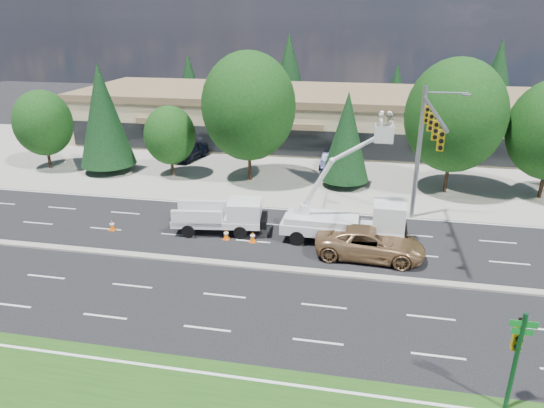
% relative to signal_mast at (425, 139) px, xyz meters
% --- Properties ---
extents(ground, '(140.00, 140.00, 0.00)m').
position_rel_signal_mast_xyz_m(ground, '(-10.03, -7.04, -6.06)').
color(ground, black).
rests_on(ground, ground).
extents(concrete_apron, '(140.00, 22.00, 0.01)m').
position_rel_signal_mast_xyz_m(concrete_apron, '(-10.03, 12.96, -6.05)').
color(concrete_apron, gray).
rests_on(concrete_apron, ground).
extents(road_median, '(120.00, 0.55, 0.12)m').
position_rel_signal_mast_xyz_m(road_median, '(-10.03, -7.04, -6.00)').
color(road_median, gray).
rests_on(road_median, ground).
extents(strip_mall, '(50.40, 15.40, 5.50)m').
position_rel_signal_mast_xyz_m(strip_mall, '(-10.03, 22.93, -3.23)').
color(strip_mall, tan).
rests_on(strip_mall, ground).
extents(tree_front_a, '(5.11, 5.11, 7.09)m').
position_rel_signal_mast_xyz_m(tree_front_a, '(-32.03, 7.96, -1.91)').
color(tree_front_a, '#332114').
rests_on(tree_front_a, ground).
extents(tree_front_b, '(4.83, 4.83, 9.51)m').
position_rel_signal_mast_xyz_m(tree_front_b, '(-26.03, 7.96, -0.95)').
color(tree_front_b, '#332114').
rests_on(tree_front_b, ground).
extents(tree_front_c, '(4.40, 4.40, 6.11)m').
position_rel_signal_mast_xyz_m(tree_front_c, '(-20.03, 7.96, -2.49)').
color(tree_front_c, '#332114').
rests_on(tree_front_c, ground).
extents(tree_front_d, '(7.70, 7.70, 10.68)m').
position_rel_signal_mast_xyz_m(tree_front_d, '(-13.03, 7.96, 0.19)').
color(tree_front_d, '#332114').
rests_on(tree_front_d, ground).
extents(tree_front_e, '(3.91, 3.91, 7.71)m').
position_rel_signal_mast_xyz_m(tree_front_e, '(-5.03, 7.96, -1.92)').
color(tree_front_e, '#332114').
rests_on(tree_front_e, ground).
extents(tree_front_f, '(7.50, 7.50, 10.41)m').
position_rel_signal_mast_xyz_m(tree_front_f, '(2.97, 7.96, 0.04)').
color(tree_front_f, '#332114').
rests_on(tree_front_f, ground).
extents(tree_back_a, '(4.22, 4.22, 8.32)m').
position_rel_signal_mast_xyz_m(tree_back_a, '(-28.03, 34.96, -1.60)').
color(tree_back_a, '#332114').
rests_on(tree_back_a, ground).
extents(tree_back_b, '(5.64, 5.64, 11.12)m').
position_rel_signal_mast_xyz_m(tree_back_b, '(-14.03, 34.96, -0.09)').
color(tree_back_b, '#332114').
rests_on(tree_back_b, ground).
extents(tree_back_c, '(3.79, 3.79, 7.47)m').
position_rel_signal_mast_xyz_m(tree_back_c, '(-0.03, 34.96, -2.05)').
color(tree_back_c, '#332114').
rests_on(tree_back_c, ground).
extents(tree_back_d, '(5.38, 5.38, 10.60)m').
position_rel_signal_mast_xyz_m(tree_back_d, '(11.97, 34.96, -0.37)').
color(tree_back_d, '#332114').
rests_on(tree_back_d, ground).
extents(signal_mast, '(2.76, 10.16, 9.00)m').
position_rel_signal_mast_xyz_m(signal_mast, '(0.00, 0.00, 0.00)').
color(signal_mast, gray).
rests_on(signal_mast, ground).
extents(street_sign_pole, '(0.90, 0.44, 4.00)m').
position_rel_signal_mast_xyz_m(street_sign_pole, '(1.97, -15.45, -3.61)').
color(street_sign_pole, '#0C341A').
rests_on(street_sign_pole, ground).
extents(utility_pickup, '(5.89, 2.81, 2.17)m').
position_rel_signal_mast_xyz_m(utility_pickup, '(-12.20, -2.79, -5.16)').
color(utility_pickup, silver).
rests_on(utility_pickup, ground).
extents(bucket_truck, '(7.44, 2.55, 8.23)m').
position_rel_signal_mast_xyz_m(bucket_truck, '(-3.98, -2.86, -4.31)').
color(bucket_truck, silver).
rests_on(bucket_truck, ground).
extents(traffic_cone_a, '(0.40, 0.40, 0.70)m').
position_rel_signal_mast_xyz_m(traffic_cone_a, '(-19.49, -3.92, -5.72)').
color(traffic_cone_a, '#F65F07').
rests_on(traffic_cone_a, ground).
extents(traffic_cone_b, '(0.40, 0.40, 0.70)m').
position_rel_signal_mast_xyz_m(traffic_cone_b, '(-11.76, -3.85, -5.72)').
color(traffic_cone_b, '#F65F07').
rests_on(traffic_cone_b, ground).
extents(traffic_cone_c, '(0.40, 0.40, 0.70)m').
position_rel_signal_mast_xyz_m(traffic_cone_c, '(-10.04, -3.91, -5.72)').
color(traffic_cone_c, '#F65F07').
rests_on(traffic_cone_c, ground).
extents(traffic_cone_d, '(0.40, 0.40, 0.70)m').
position_rel_signal_mast_xyz_m(traffic_cone_d, '(-2.67, -2.79, -5.72)').
color(traffic_cone_d, '#F65F07').
rests_on(traffic_cone_d, ground).
extents(traffic_cone_e, '(0.40, 0.40, 0.70)m').
position_rel_signal_mast_xyz_m(traffic_cone_e, '(-0.41, -3.65, -5.72)').
color(traffic_cone_e, '#F65F07').
rests_on(traffic_cone_e, ground).
extents(minivan, '(6.41, 3.20, 1.74)m').
position_rel_signal_mast_xyz_m(minivan, '(-2.90, -4.53, -5.18)').
color(minivan, '#A1794D').
rests_on(minivan, ground).
extents(parked_car_west, '(2.98, 5.05, 1.61)m').
position_rel_signal_mast_xyz_m(parked_car_west, '(-20.33, 13.06, -5.25)').
color(parked_car_west, black).
rests_on(parked_car_west, ground).
extents(parked_car_east, '(1.77, 4.33, 1.39)m').
position_rel_signal_mast_xyz_m(parked_car_east, '(-6.54, 12.80, -5.36)').
color(parked_car_east, black).
rests_on(parked_car_east, ground).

